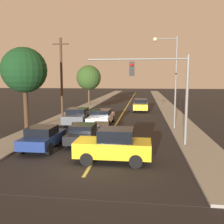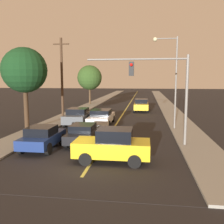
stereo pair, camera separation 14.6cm
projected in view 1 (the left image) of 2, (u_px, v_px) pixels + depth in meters
name	position (u px, v px, depth m)	size (l,w,h in m)	color
ground_plane	(92.00, 163.00, 13.04)	(200.00, 200.00, 0.00)	black
road_surface	(130.00, 101.00, 48.43)	(9.87, 80.00, 0.01)	black
sidewalk_left	(99.00, 101.00, 49.20)	(2.50, 80.00, 0.12)	gray
sidewalk_right	(162.00, 101.00, 47.65)	(2.50, 80.00, 0.12)	gray
car_near_lane_front	(84.00, 133.00, 16.89)	(1.84, 4.06, 1.33)	black
car_near_lane_second	(101.00, 117.00, 23.80)	(2.08, 5.04, 1.47)	white
car_outer_lane_front	(43.00, 137.00, 15.45)	(1.89, 3.84, 1.45)	navy
car_outer_lane_second	(78.00, 116.00, 23.67)	(2.09, 4.39, 1.60)	#474C51
car_far_oncoming	(141.00, 105.00, 33.49)	(1.98, 4.22, 1.65)	gold
car_crossing_right	(114.00, 145.00, 13.15)	(3.98, 1.92, 1.77)	gold
traffic_signal_mast	(161.00, 82.00, 15.93)	(6.48, 0.42, 5.73)	slate
streetlamp_right	(171.00, 71.00, 21.04)	(2.06, 0.36, 7.71)	slate
utility_pole_left	(62.00, 78.00, 24.78)	(1.60, 0.24, 8.21)	#422D1E
tree_left_near	(24.00, 70.00, 20.09)	(3.66, 3.66, 6.76)	#3D2B1C
tree_left_far	(89.00, 78.00, 41.73)	(4.10, 4.10, 6.48)	#4C3823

